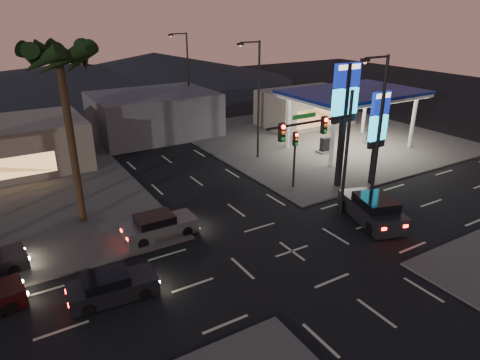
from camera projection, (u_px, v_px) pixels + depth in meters
ground at (292, 251)px, 23.48m from camera, size 140.00×140.00×0.00m
corner_lot_ne at (320, 138)px, 43.85m from camera, size 24.00×24.00×0.12m
gas_station at (353, 95)px, 38.80m from camera, size 12.20×8.20×5.47m
convenience_store at (305, 108)px, 48.05m from camera, size 10.00×6.00×4.00m
pylon_sign_tall at (345, 102)px, 29.54m from camera, size 2.20×0.35×9.00m
pylon_sign_short at (378, 125)px, 30.60m from camera, size 1.60×0.35×7.00m
traffic_signal_mast at (326, 141)px, 24.91m from camera, size 6.10×0.39×8.00m
pedestal_signal at (295, 151)px, 30.57m from camera, size 0.32×0.39×4.30m
streetlight_near at (377, 129)px, 25.41m from camera, size 2.14×0.25×10.00m
streetlight_mid at (257, 94)px, 35.71m from camera, size 2.14×0.25×10.00m
streetlight_far at (186, 74)px, 46.81m from camera, size 2.14×0.25×10.00m
palm_a at (60, 67)px, 23.15m from camera, size 4.41×4.41×10.86m
building_far_mid at (154, 114)px, 44.23m from camera, size 12.00×9.00×4.40m
hill_right at (155, 67)px, 77.33m from camera, size 50.00×50.00×5.00m
hill_center at (68, 76)px, 70.29m from camera, size 60.00×60.00×4.00m
car_lane_a_front at (112, 287)px, 19.49m from camera, size 4.14×1.97×1.32m
car_lane_b_front at (159, 226)px, 24.79m from camera, size 4.35×1.88×1.41m
suv_station at (372, 209)px, 26.54m from camera, size 3.54×5.47×1.70m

